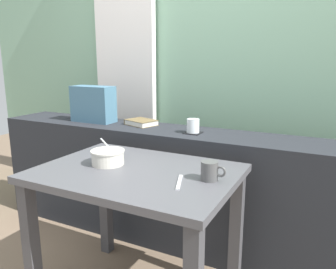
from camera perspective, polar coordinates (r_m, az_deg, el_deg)
outdoor_backdrop at (r=2.67m, az=8.04°, el=16.34°), size 4.80×0.08×2.80m
curtain_left_panel at (r=2.91m, az=-7.35°, el=13.10°), size 0.56×0.06×2.50m
dark_console_ledge at (r=2.26m, az=2.07°, el=-9.09°), size 2.80×0.38×0.78m
breakfast_table at (r=1.65m, az=-5.38°, el=-10.15°), size 0.95×0.68×0.71m
coaster_square at (r=2.07m, az=4.29°, el=0.29°), size 0.10×0.10×0.00m
juice_glass at (r=2.06m, az=4.31°, el=1.46°), size 0.08×0.08×0.09m
closed_book at (r=2.33m, az=-4.64°, el=2.09°), size 0.24×0.20×0.04m
throw_pillow at (r=2.49m, az=-12.69°, el=5.11°), size 0.32×0.14×0.26m
soup_bowl at (r=1.70m, az=-10.27°, el=-3.88°), size 0.17×0.17×0.14m
fork_utensil at (r=1.44m, az=1.95°, el=-8.16°), size 0.07×0.17×0.01m
ceramic_mug at (r=1.47m, az=7.19°, el=-6.20°), size 0.11×0.08×0.08m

